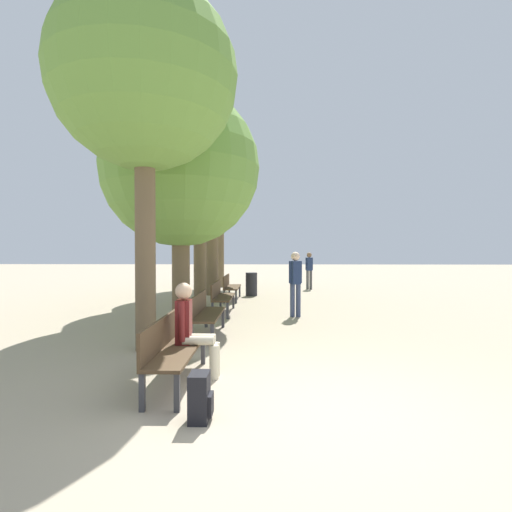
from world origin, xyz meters
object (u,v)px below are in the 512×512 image
Objects in this scene: tree_row_0 at (144,78)px; tree_row_1 at (181,169)px; bench_row_2 at (220,295)px; trash_bin at (251,284)px; backpack at (200,397)px; bench_row_3 at (230,285)px; bench_row_1 at (204,311)px; tree_row_4 at (220,184)px; pedestrian_mid at (295,280)px; pedestrian_near at (309,268)px; tree_row_2 at (200,168)px; bench_row_0 at (171,345)px; person_seated at (192,327)px; tree_row_3 at (211,176)px.

tree_row_0 reaches higher than tree_row_1.
bench_row_2 is 4.05m from trash_bin.
bench_row_3 is at bearing 93.34° from backpack.
bench_row_1 is at bearing 98.10° from backpack.
tree_row_4 reaches higher than pedestrian_mid.
pedestrian_mid is at bearing -99.05° from pedestrian_near.
tree_row_0 reaches higher than pedestrian_mid.
bench_row_2 is 0.30× the size of tree_row_2.
tree_row_1 is at bearing 90.00° from tree_row_0.
bench_row_1 is at bearing -63.90° from tree_row_1.
bench_row_0 is at bearing -86.32° from tree_row_4.
tree_row_1 is at bearing 104.04° from person_seated.
person_seated is (1.06, -9.62, -3.80)m from tree_row_3.
backpack is (1.39, -10.99, -4.24)m from tree_row_3.
tree_row_4 is 7.31× the size of trash_bin.
tree_row_1 is 11.52× the size of backpack.
bench_row_1 is at bearing -83.29° from tree_row_3.
tree_row_3 is (-0.83, 9.89, 3.97)m from bench_row_0.
bench_row_3 is at bearing 77.98° from tree_row_1.
trash_bin reaches higher than bench_row_3.
bench_row_2 is at bearing 78.07° from tree_row_0.
tree_row_1 is at bearing -168.26° from pedestrian_mid.
tree_row_0 is at bearing -97.04° from bench_row_3.
tree_row_0 is 5.75m from pedestrian_mid.
tree_row_2 reaches higher than trash_bin.
bench_row_1 is 6.83m from trash_bin.
tree_row_0 is 11.27m from tree_row_4.
bench_row_2 is 5.76m from tree_row_0.
pedestrian_near is at bearing 62.55° from tree_row_1.
bench_row_0 is 0.30× the size of tree_row_4.
backpack is (0.56, -3.90, -0.26)m from bench_row_1.
bench_row_1 is (0.00, 2.81, 0.00)m from bench_row_0.
bench_row_2 is at bearing 90.00° from bench_row_1.
tree_row_4 is 5.60m from trash_bin.
pedestrian_near is 7.04m from pedestrian_mid.
pedestrian_near is (2.52, 13.14, 0.67)m from backpack.
bench_row_0 is 2.81m from bench_row_1.
bench_row_0 is 1.00× the size of bench_row_2.
tree_row_4 reaches higher than tree_row_3.
bench_row_2 is 4.18m from tree_row_2.
tree_row_4 is at bearing 94.70° from bench_row_1.
backpack is at bearing -90.72° from trash_bin.
tree_row_0 reaches higher than bench_row_3.
tree_row_3 is 0.99× the size of tree_row_4.
tree_row_1 is 3.53× the size of pedestrian_near.
tree_row_3 is at bearing 169.32° from trash_bin.
person_seated reaches higher than trash_bin.
tree_row_3 is 5.72m from pedestrian_near.
bench_row_1 is 3.69m from tree_row_1.
trash_bin is at bearing 89.28° from backpack.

